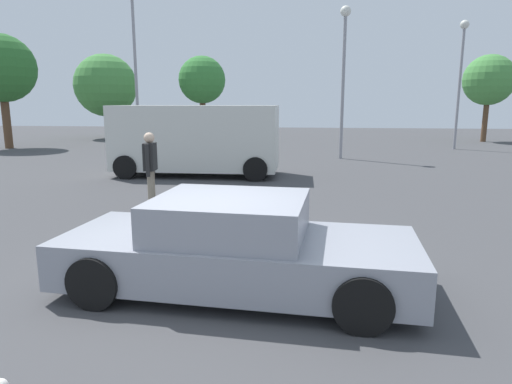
# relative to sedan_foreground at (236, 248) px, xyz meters

# --- Properties ---
(ground_plane) EXTENTS (80.00, 80.00, 0.00)m
(ground_plane) POSITION_rel_sedan_foreground_xyz_m (-0.35, -0.15, -0.57)
(ground_plane) COLOR #424244
(sedan_foreground) EXTENTS (4.59, 2.16, 1.22)m
(sedan_foreground) POSITION_rel_sedan_foreground_xyz_m (0.00, 0.00, 0.00)
(sedan_foreground) COLOR gray
(sedan_foreground) RESTS_ON ground_plane
(van_white) EXTENTS (5.39, 2.25, 2.31)m
(van_white) POSITION_rel_sedan_foreground_xyz_m (-2.80, 9.16, 0.68)
(van_white) COLOR silver
(van_white) RESTS_ON ground_plane
(pedestrian) EXTENTS (0.28, 0.57, 1.74)m
(pedestrian) POSITION_rel_sedan_foreground_xyz_m (-2.68, 4.37, 0.47)
(pedestrian) COLOR gray
(pedestrian) RESTS_ON ground_plane
(light_post_near) EXTENTS (0.44, 0.44, 7.51)m
(light_post_near) POSITION_rel_sedan_foreground_xyz_m (-7.35, 15.78, 4.41)
(light_post_near) COLOR gray
(light_post_near) RESTS_ON ground_plane
(light_post_mid) EXTENTS (0.44, 0.44, 6.34)m
(light_post_mid) POSITION_rel_sedan_foreground_xyz_m (2.31, 14.42, 3.74)
(light_post_mid) COLOR gray
(light_post_mid) RESTS_ON ground_plane
(light_post_far) EXTENTS (0.44, 0.44, 6.49)m
(light_post_far) POSITION_rel_sedan_foreground_xyz_m (8.59, 19.31, 3.83)
(light_post_far) COLOR gray
(light_post_far) RESTS_ON ground_plane
(tree_back_left) EXTENTS (3.51, 3.51, 5.94)m
(tree_back_left) POSITION_rel_sedan_foreground_xyz_m (-15.12, 17.00, 3.59)
(tree_back_left) COLOR brown
(tree_back_left) RESTS_ON ground_plane
(tree_back_center) EXTENTS (3.07, 3.07, 5.33)m
(tree_back_center) POSITION_rel_sedan_foreground_xyz_m (11.90, 24.40, 3.21)
(tree_back_center) COLOR brown
(tree_back_center) RESTS_ON ground_plane
(tree_back_right) EXTENTS (3.11, 3.11, 5.47)m
(tree_back_right) POSITION_rel_sedan_foreground_xyz_m (-6.21, 24.56, 3.31)
(tree_back_right) COLOR brown
(tree_back_right) RESTS_ON ground_plane
(tree_far_right) EXTENTS (4.18, 4.18, 5.67)m
(tree_far_right) POSITION_rel_sedan_foreground_xyz_m (-12.88, 24.42, 3.00)
(tree_far_right) COLOR brown
(tree_far_right) RESTS_ON ground_plane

